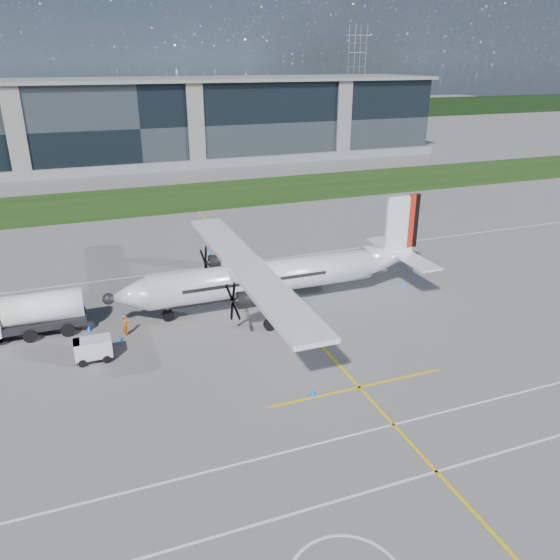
% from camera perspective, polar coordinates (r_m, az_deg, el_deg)
% --- Properties ---
extents(ground, '(400.00, 400.00, 0.00)m').
position_cam_1_polar(ground, '(74.77, -10.94, 7.00)').
color(ground, slate).
rests_on(ground, ground).
extents(grass_strip, '(400.00, 18.00, 0.04)m').
position_cam_1_polar(grass_strip, '(82.43, -11.96, 8.34)').
color(grass_strip, '#1A390F').
rests_on(grass_strip, ground).
extents(terminal_building, '(120.00, 20.00, 15.00)m').
position_cam_1_polar(terminal_building, '(112.56, -15.07, 15.54)').
color(terminal_building, black).
rests_on(terminal_building, ground).
extents(tree_line, '(400.00, 6.00, 6.00)m').
position_cam_1_polar(tree_line, '(172.49, -17.30, 15.86)').
color(tree_line, black).
rests_on(tree_line, ground).
extents(pylon_east, '(9.00, 4.60, 30.00)m').
position_cam_1_polar(pylon_east, '(205.61, 7.98, 20.81)').
color(pylon_east, gray).
rests_on(pylon_east, ground).
extents(yellow_taxiway_centerline, '(0.20, 70.00, 0.01)m').
position_cam_1_polar(yellow_taxiway_centerline, '(47.85, -0.84, -1.26)').
color(yellow_taxiway_centerline, yellow).
rests_on(yellow_taxiway_centerline, ground).
extents(white_lane_line, '(90.00, 0.15, 0.01)m').
position_cam_1_polar(white_lane_line, '(28.31, 10.77, -20.50)').
color(white_lane_line, white).
rests_on(white_lane_line, ground).
extents(turboprop_aircraft, '(26.61, 27.60, 8.28)m').
position_cam_1_polar(turboprop_aircraft, '(43.95, -0.53, 2.36)').
color(turboprop_aircraft, white).
rests_on(turboprop_aircraft, ground).
extents(fuel_tanker_truck, '(8.53, 2.77, 3.20)m').
position_cam_1_polar(fuel_tanker_truck, '(44.08, -25.75, -3.48)').
color(fuel_tanker_truck, white).
rests_on(fuel_tanker_truck, ground).
extents(baggage_tug, '(2.59, 1.55, 1.55)m').
position_cam_1_polar(baggage_tug, '(39.19, -18.92, -6.90)').
color(baggage_tug, silver).
rests_on(baggage_tug, ground).
extents(ground_crew_person, '(0.67, 0.86, 1.92)m').
position_cam_1_polar(ground_crew_person, '(41.70, -15.89, -4.42)').
color(ground_crew_person, '#F25907').
rests_on(ground_crew_person, ground).
extents(safety_cone_portwing, '(0.36, 0.36, 0.50)m').
position_cam_1_polar(safety_cone_portwing, '(33.80, 3.42, -11.60)').
color(safety_cone_portwing, blue).
rests_on(safety_cone_portwing, ground).
extents(safety_cone_fwd, '(0.36, 0.36, 0.50)m').
position_cam_1_polar(safety_cone_fwd, '(43.49, -19.35, -4.76)').
color(safety_cone_fwd, blue).
rests_on(safety_cone_fwd, ground).
extents(safety_cone_tail, '(0.36, 0.36, 0.50)m').
position_cam_1_polar(safety_cone_tail, '(50.39, 12.79, -0.30)').
color(safety_cone_tail, blue).
rests_on(safety_cone_tail, ground).
extents(safety_cone_nose_stbd, '(0.36, 0.36, 0.50)m').
position_cam_1_polar(safety_cone_nose_stbd, '(44.97, -16.13, -3.45)').
color(safety_cone_nose_stbd, blue).
rests_on(safety_cone_nose_stbd, ground).
extents(safety_cone_nose_port, '(0.36, 0.36, 0.50)m').
position_cam_1_polar(safety_cone_nose_port, '(41.38, -16.45, -5.80)').
color(safety_cone_nose_port, blue).
rests_on(safety_cone_nose_port, ground).
extents(safety_cone_stbdwing, '(0.36, 0.36, 0.50)m').
position_cam_1_polar(safety_cone_stbdwing, '(57.05, -7.47, 2.74)').
color(safety_cone_stbdwing, blue).
rests_on(safety_cone_stbdwing, ground).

